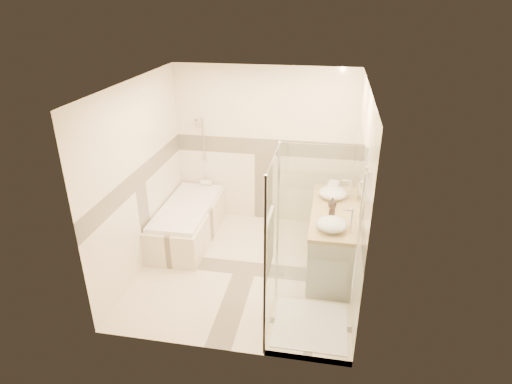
% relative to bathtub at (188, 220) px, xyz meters
% --- Properties ---
extents(room, '(2.82, 3.02, 2.52)m').
position_rel_bathtub_xyz_m(room, '(1.08, -0.64, 0.95)').
color(room, beige).
rests_on(room, ground).
extents(bathtub, '(0.75, 1.70, 0.56)m').
position_rel_bathtub_xyz_m(bathtub, '(0.00, 0.00, 0.00)').
color(bathtub, beige).
rests_on(bathtub, ground).
extents(vanity, '(0.58, 1.62, 0.85)m').
position_rel_bathtub_xyz_m(vanity, '(2.15, -0.35, 0.12)').
color(vanity, silver).
rests_on(vanity, ground).
extents(shower_enclosure, '(0.96, 0.93, 2.04)m').
position_rel_bathtub_xyz_m(shower_enclosure, '(1.86, -1.62, 0.20)').
color(shower_enclosure, beige).
rests_on(shower_enclosure, ground).
extents(vessel_sink_near, '(0.39, 0.39, 0.15)m').
position_rel_bathtub_xyz_m(vessel_sink_near, '(2.13, 0.02, 0.62)').
color(vessel_sink_near, white).
rests_on(vessel_sink_near, vanity).
extents(vessel_sink_far, '(0.37, 0.37, 0.15)m').
position_rel_bathtub_xyz_m(vessel_sink_far, '(2.13, -0.88, 0.62)').
color(vessel_sink_far, white).
rests_on(vessel_sink_far, vanity).
extents(faucet_near, '(0.12, 0.03, 0.30)m').
position_rel_bathtub_xyz_m(faucet_near, '(2.35, 0.02, 0.71)').
color(faucet_near, silver).
rests_on(faucet_near, vanity).
extents(faucet_far, '(0.12, 0.03, 0.30)m').
position_rel_bathtub_xyz_m(faucet_far, '(2.34, -0.88, 0.72)').
color(faucet_far, silver).
rests_on(faucet_far, vanity).
extents(amenity_bottle_a, '(0.08, 0.08, 0.14)m').
position_rel_bathtub_xyz_m(amenity_bottle_a, '(2.13, -0.52, 0.61)').
color(amenity_bottle_a, black).
rests_on(amenity_bottle_a, vanity).
extents(amenity_bottle_b, '(0.12, 0.12, 0.15)m').
position_rel_bathtub_xyz_m(amenity_bottle_b, '(2.13, -0.28, 0.62)').
color(amenity_bottle_b, black).
rests_on(amenity_bottle_b, vanity).
extents(folded_towels, '(0.19, 0.27, 0.08)m').
position_rel_bathtub_xyz_m(folded_towels, '(2.13, 0.37, 0.58)').
color(folded_towels, white).
rests_on(folded_towels, vanity).
extents(rolled_towel, '(0.19, 0.09, 0.09)m').
position_rel_bathtub_xyz_m(rolled_towel, '(0.07, 0.77, 0.30)').
color(rolled_towel, white).
rests_on(rolled_towel, bathtub).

